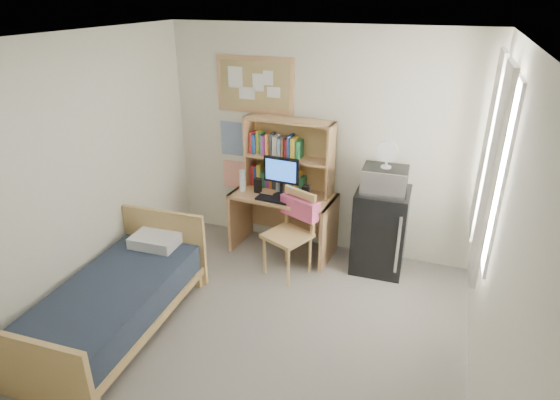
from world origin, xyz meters
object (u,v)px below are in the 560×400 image
(mini_fridge, at_px, (380,230))
(microwave, at_px, (385,180))
(speaker_left, at_px, (258,185))
(desk, at_px, (283,223))
(bed, at_px, (115,307))
(desk_chair, at_px, (287,235))
(speaker_right, at_px, (306,193))
(bulletin_board, at_px, (255,85))
(monitor, at_px, (281,178))
(desk_fan, at_px, (387,155))

(mini_fridge, xyz_separation_m, microwave, (0.00, -0.02, 0.61))
(speaker_left, bearing_deg, desk, 11.31)
(speaker_left, bearing_deg, bed, -105.22)
(desk_chair, height_order, speaker_left, desk_chair)
(mini_fridge, bearing_deg, microwave, -90.00)
(desk, height_order, mini_fridge, mini_fridge)
(desk_chair, bearing_deg, mini_fridge, 50.68)
(bed, bearing_deg, speaker_left, 68.31)
(desk_chair, distance_m, speaker_right, 0.52)
(bulletin_board, relative_size, speaker_right, 5.15)
(mini_fridge, relative_size, monitor, 2.12)
(bed, xyz_separation_m, desk_fan, (2.09, 1.91, 1.11))
(microwave, height_order, desk_fan, desk_fan)
(mini_fridge, bearing_deg, monitor, -177.78)
(monitor, bearing_deg, microwave, 6.89)
(desk_chair, bearing_deg, bed, -105.30)
(bed, relative_size, speaker_right, 9.89)
(microwave, bearing_deg, desk_fan, 0.00)
(microwave, xyz_separation_m, desk_fan, (0.00, 0.00, 0.27))
(speaker_right, xyz_separation_m, desk_fan, (0.84, 0.08, 0.52))
(bulletin_board, distance_m, mini_fridge, 2.17)
(mini_fridge, height_order, microwave, microwave)
(bed, xyz_separation_m, speaker_left, (0.65, 1.87, 0.58))
(bed, distance_m, speaker_right, 2.29)
(desk_chair, relative_size, desk_fan, 3.53)
(desk_chair, bearing_deg, bulletin_board, 154.73)
(bulletin_board, height_order, desk, bulletin_board)
(mini_fridge, relative_size, speaker_right, 5.21)
(monitor, relative_size, desk_fan, 1.65)
(speaker_right, bearing_deg, desk_chair, -98.65)
(mini_fridge, relative_size, microwave, 2.05)
(speaker_left, relative_size, microwave, 0.37)
(speaker_left, bearing_deg, desk_chair, -35.20)
(desk_chair, xyz_separation_m, speaker_left, (-0.51, 0.42, 0.35))
(microwave, bearing_deg, speaker_left, 179.78)
(monitor, distance_m, speaker_left, 0.33)
(bulletin_board, distance_m, microwave, 1.82)
(desk_chair, bearing_deg, microwave, 49.68)
(desk_chair, relative_size, speaker_right, 5.27)
(bulletin_board, xyz_separation_m, microwave, (1.59, -0.30, -0.83))
(speaker_left, xyz_separation_m, microwave, (1.44, 0.04, 0.26))
(bulletin_board, distance_m, bed, 2.82)
(desk, xyz_separation_m, monitor, (-0.00, -0.06, 0.60))
(bed, bearing_deg, monitor, 60.31)
(bulletin_board, xyz_separation_m, monitor, (0.45, -0.36, -0.95))
(desk_chair, height_order, microwave, microwave)
(desk, xyz_separation_m, mini_fridge, (1.14, 0.02, 0.10))
(speaker_left, distance_m, speaker_right, 0.60)
(microwave, relative_size, desk_fan, 1.70)
(bed, xyz_separation_m, microwave, (2.09, 1.91, 0.84))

